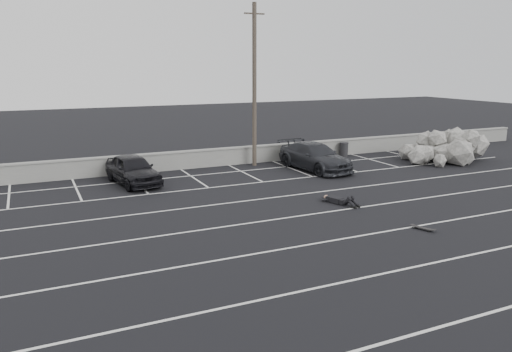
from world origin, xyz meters
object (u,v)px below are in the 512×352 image
car_left (133,169)px  skateboard (423,228)px  trash_bin (344,149)px  person (335,197)px  car_right (315,157)px  riprap_pile (447,150)px  utility_pole (254,85)px

car_left → skateboard: 14.50m
trash_bin → skateboard: trash_bin is taller
trash_bin → person: 11.59m
car_right → riprap_pile: riprap_pile is taller
person → utility_pole: bearing=71.9°
skateboard → car_left: bearing=102.6°
riprap_pile → person: (-12.01, -5.37, -0.44)m
utility_pole → trash_bin: (6.65, 0.25, -4.31)m
utility_pole → riprap_pile: bearing=-17.5°
car_right → trash_bin: 4.93m
trash_bin → person: bearing=-126.4°
riprap_pile → skateboard: size_ratio=7.72×
riprap_pile → person: riprap_pile is taller
person → car_left: bearing=118.7°
car_left → car_right: (10.30, -0.88, 0.01)m
riprap_pile → trash_bin: bearing=142.3°
utility_pole → trash_bin: size_ratio=10.13×
trash_bin → riprap_pile: (5.13, -3.96, 0.20)m
car_right → trash_bin: (3.99, 2.87, -0.30)m
person → skateboard: (0.85, -4.56, -0.17)m
utility_pole → trash_bin: bearing=2.1°
skateboard → utility_pole: bearing=70.4°
riprap_pile → skateboard: (-11.15, -9.92, -0.60)m
car_left → person: 10.44m
car_right → skateboard: car_right is taller
skateboard → car_right: bearing=57.3°
car_right → trash_bin: car_right is taller
car_left → skateboard: (8.27, -11.89, -0.68)m
utility_pole → car_left: bearing=-167.1°
car_left → person: (7.42, -7.33, -0.51)m
car_right → utility_pole: size_ratio=0.56×
riprap_pile → person: size_ratio=2.35×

